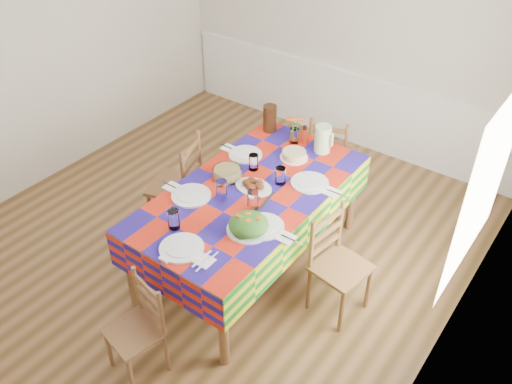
% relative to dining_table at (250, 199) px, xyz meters
% --- Properties ---
extents(room, '(4.58, 5.08, 2.78)m').
position_rel_dining_table_xyz_m(room, '(-0.49, 0.02, 0.59)').
color(room, brown).
rests_on(room, ground).
extents(wainscot, '(4.41, 0.06, 0.92)m').
position_rel_dining_table_xyz_m(wainscot, '(-0.49, 2.51, -0.27)').
color(wainscot, white).
rests_on(wainscot, room).
extents(window_right, '(0.00, 1.40, 1.40)m').
position_rel_dining_table_xyz_m(window_right, '(1.74, 0.32, 0.74)').
color(window_right, white).
rests_on(window_right, room).
extents(dining_table, '(1.18, 2.19, 0.85)m').
position_rel_dining_table_xyz_m(dining_table, '(0.00, 0.00, 0.00)').
color(dining_table, brown).
rests_on(dining_table, room).
extents(setting_near_head, '(0.55, 0.37, 0.16)m').
position_rel_dining_table_xyz_m(setting_near_head, '(-0.04, -0.83, 0.13)').
color(setting_near_head, white).
rests_on(setting_near_head, dining_table).
extents(setting_left_near, '(0.61, 0.36, 0.16)m').
position_rel_dining_table_xyz_m(setting_left_near, '(-0.28, -0.31, 0.13)').
color(setting_left_near, white).
rests_on(setting_left_near, dining_table).
extents(setting_left_far, '(0.57, 0.34, 0.15)m').
position_rel_dining_table_xyz_m(setting_left_far, '(-0.30, 0.37, 0.13)').
color(setting_left_far, white).
rests_on(setting_left_far, dining_table).
extents(setting_right_near, '(0.62, 0.36, 0.16)m').
position_rel_dining_table_xyz_m(setting_right_near, '(0.30, -0.27, 0.13)').
color(setting_right_near, white).
rests_on(setting_right_near, dining_table).
extents(setting_right_far, '(0.62, 0.36, 0.16)m').
position_rel_dining_table_xyz_m(setting_right_far, '(0.29, 0.33, 0.13)').
color(setting_right_far, white).
rests_on(setting_right_far, dining_table).
extents(meat_platter, '(0.34, 0.25, 0.07)m').
position_rel_dining_table_xyz_m(meat_platter, '(-0.00, 0.05, 0.12)').
color(meat_platter, white).
rests_on(meat_platter, dining_table).
extents(salad_platter, '(0.35, 0.35, 0.14)m').
position_rel_dining_table_xyz_m(salad_platter, '(0.30, -0.42, 0.15)').
color(salad_platter, white).
rests_on(salad_platter, dining_table).
extents(pasta_bowl, '(0.25, 0.25, 0.09)m').
position_rel_dining_table_xyz_m(pasta_bowl, '(-0.28, 0.04, 0.14)').
color(pasta_bowl, white).
rests_on(pasta_bowl, dining_table).
extents(cake, '(0.26, 0.26, 0.07)m').
position_rel_dining_table_xyz_m(cake, '(0.02, 0.65, 0.13)').
color(cake, white).
rests_on(cake, dining_table).
extents(serving_utensils, '(0.16, 0.36, 0.01)m').
position_rel_dining_table_xyz_m(serving_utensils, '(0.17, -0.09, 0.10)').
color(serving_utensils, black).
rests_on(serving_utensils, dining_table).
extents(flower_vase, '(0.18, 0.15, 0.29)m').
position_rel_dining_table_xyz_m(flower_vase, '(-0.13, 0.88, 0.22)').
color(flower_vase, white).
rests_on(flower_vase, dining_table).
extents(hot_sauce, '(0.05, 0.05, 0.19)m').
position_rel_dining_table_xyz_m(hot_sauce, '(-0.04, 0.92, 0.19)').
color(hot_sauce, red).
rests_on(hot_sauce, dining_table).
extents(green_pitcher, '(0.15, 0.15, 0.26)m').
position_rel_dining_table_xyz_m(green_pitcher, '(0.17, 0.90, 0.23)').
color(green_pitcher, '#BCDB9B').
rests_on(green_pitcher, dining_table).
extents(tea_pitcher, '(0.14, 0.14, 0.27)m').
position_rel_dining_table_xyz_m(tea_pitcher, '(-0.45, 0.93, 0.23)').
color(tea_pitcher, black).
rests_on(tea_pitcher, dining_table).
extents(name_card, '(0.09, 0.03, 0.02)m').
position_rel_dining_table_xyz_m(name_card, '(0.01, -1.06, 0.11)').
color(name_card, white).
rests_on(name_card, dining_table).
extents(chair_near, '(0.45, 0.43, 0.85)m').
position_rel_dining_table_xyz_m(chair_near, '(0.01, -1.39, -0.34)').
color(chair_near, brown).
rests_on(chair_near, room).
extents(chair_far, '(0.52, 0.50, 0.98)m').
position_rel_dining_table_xyz_m(chair_far, '(0.01, 1.39, -0.28)').
color(chair_far, brown).
rests_on(chair_far, room).
extents(chair_left, '(0.58, 0.59, 1.05)m').
position_rel_dining_table_xyz_m(chair_left, '(-0.88, 0.02, -0.24)').
color(chair_left, brown).
rests_on(chair_left, room).
extents(chair_right, '(0.47, 0.48, 0.96)m').
position_rel_dining_table_xyz_m(chair_right, '(0.88, 0.01, -0.28)').
color(chair_right, brown).
rests_on(chair_right, room).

